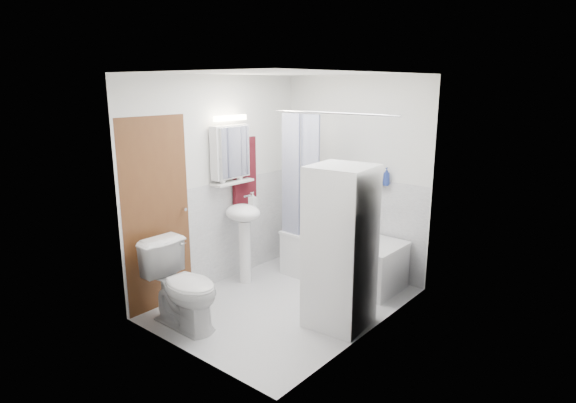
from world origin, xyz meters
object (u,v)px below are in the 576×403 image
Objects in this scene: washer_dryer at (340,247)px; toilet at (183,286)px; sink at (244,225)px; bathtub at (343,256)px.

washer_dryer is 1.55m from toilet.
washer_dryer reaches higher than toilet.
washer_dryer reaches higher than sink.
sink reaches higher than toilet.
sink is at bearing 15.36° from toilet.
bathtub is 1.72× the size of toilet.
toilet is (-0.56, -1.92, 0.11)m from bathtub.
sink is 1.44m from washer_dryer.
bathtub is 1.24m from sink.
toilet reaches higher than bathtub.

